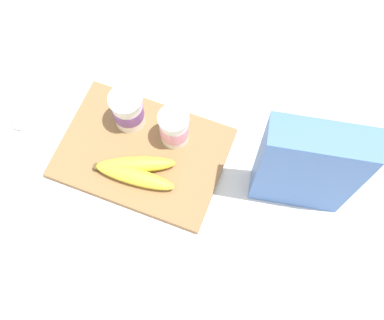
{
  "coord_description": "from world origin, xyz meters",
  "views": [
    {
      "loc": [
        0.25,
        -0.34,
        0.93
      ],
      "look_at": [
        0.12,
        0.0,
        0.07
      ],
      "focal_mm": 42.59,
      "sensor_mm": 36.0,
      "label": 1
    }
  ],
  "objects": [
    {
      "name": "cutting_board",
      "position": [
        0.0,
        0.0,
        0.01
      ],
      "size": [
        0.36,
        0.25,
        0.02
      ],
      "primitive_type": "cube",
      "color": "olive",
      "rests_on": "ground_plane"
    },
    {
      "name": "spoon",
      "position": [
        -0.27,
        -0.05,
        0.01
      ],
      "size": [
        0.13,
        0.07,
        0.01
      ],
      "color": "silver",
      "rests_on": "ground_plane"
    },
    {
      "name": "cereal_box",
      "position": [
        0.34,
        0.04,
        0.14
      ],
      "size": [
        0.2,
        0.1,
        0.27
      ],
      "primitive_type": "cube",
      "rotation": [
        0.0,
        0.0,
        0.19
      ],
      "color": "#4770B7",
      "rests_on": "ground_plane"
    },
    {
      "name": "banana_bunch",
      "position": [
        0.01,
        -0.05,
        0.04
      ],
      "size": [
        0.18,
        0.1,
        0.04
      ],
      "color": "yellow",
      "rests_on": "cutting_board"
    },
    {
      "name": "yogurt_cup_front",
      "position": [
        -0.05,
        0.06,
        0.07
      ],
      "size": [
        0.07,
        0.07,
        0.1
      ],
      "color": "white",
      "rests_on": "cutting_board"
    },
    {
      "name": "yogurt_cup_back",
      "position": [
        0.05,
        0.06,
        0.06
      ],
      "size": [
        0.07,
        0.07,
        0.09
      ],
      "color": "white",
      "rests_on": "cutting_board"
    },
    {
      "name": "ground_plane",
      "position": [
        0.0,
        0.0,
        0.0
      ],
      "size": [
        2.4,
        2.4,
        0.0
      ],
      "primitive_type": "plane",
      "color": "silver"
    }
  ]
}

